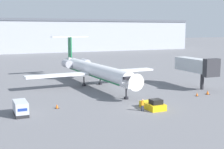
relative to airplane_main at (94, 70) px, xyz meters
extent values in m
plane|color=slate|center=(0.86, -20.97, -3.34)|extent=(600.00, 600.00, 0.00)
cube|color=#9EA3AD|center=(0.86, 99.03, 4.34)|extent=(180.00, 16.00, 15.36)
cube|color=#4C515B|center=(0.86, 99.03, 12.61)|extent=(180.00, 16.80, 1.20)
cylinder|color=white|center=(0.06, -1.19, -0.03)|extent=(4.18, 27.20, 2.82)
cone|color=white|center=(0.80, -15.84, -0.03)|extent=(2.93, 2.39, 2.82)
cube|color=black|center=(0.76, -14.94, 0.47)|extent=(2.43, 0.82, 0.44)
cone|color=white|center=(-0.70, 13.88, -0.03)|extent=(2.69, 3.22, 2.53)
cube|color=#19723F|center=(0.06, -1.19, -0.94)|extent=(3.77, 24.48, 0.20)
cube|color=white|center=(7.63, 0.55, -0.66)|extent=(12.59, 3.31, 0.36)
cube|color=white|center=(-7.64, -0.22, -0.66)|extent=(12.59, 3.31, 0.36)
cylinder|color=#ADADB7|center=(1.70, 10.29, 0.32)|extent=(1.95, 3.18, 1.80)
cylinder|color=#ADADB7|center=(-2.73, 10.06, 0.32)|extent=(1.95, 3.18, 1.80)
cube|color=#19723F|center=(-0.74, 14.50, 3.88)|extent=(0.35, 2.21, 5.00)
cube|color=white|center=(-0.74, 14.50, 6.38)|extent=(9.08, 2.25, 0.20)
cylinder|color=black|center=(0.70, -13.72, -2.39)|extent=(0.24, 0.24, 1.91)
cylinder|color=black|center=(0.70, -13.72, -3.14)|extent=(0.80, 0.80, 0.40)
cylinder|color=black|center=(-1.87, 0.67, -2.39)|extent=(0.24, 0.24, 1.91)
cylinder|color=black|center=(-1.87, 0.67, -3.14)|extent=(0.80, 0.80, 0.40)
cylinder|color=black|center=(1.79, 0.85, -2.39)|extent=(0.24, 0.24, 1.91)
cylinder|color=black|center=(1.79, 0.85, -3.14)|extent=(0.80, 0.80, 0.40)
cube|color=yellow|center=(1.46, -20.95, -2.89)|extent=(2.34, 4.01, 0.91)
cube|color=black|center=(1.46, -21.84, -2.09)|extent=(1.64, 1.44, 0.70)
cube|color=black|center=(1.46, -19.03, -3.02)|extent=(2.11, 0.30, 0.54)
cube|color=#232326|center=(-16.77, -16.75, -3.12)|extent=(1.71, 3.71, 0.45)
cube|color=#B7BCC6|center=(-16.77, -16.75, -2.14)|extent=(1.71, 3.71, 1.51)
cube|color=navy|center=(-16.77, -18.63, -2.14)|extent=(1.19, 0.04, 0.36)
cube|color=#232838|center=(-0.54, -21.48, -2.92)|extent=(0.32, 0.20, 0.84)
cube|color=orange|center=(-0.54, -21.48, -2.17)|extent=(0.40, 0.24, 0.66)
sphere|color=tan|center=(-0.54, -21.48, -1.72)|extent=(0.24, 0.24, 0.24)
cube|color=black|center=(-11.38, -15.07, -3.32)|extent=(0.59, 0.59, 0.04)
cone|color=orange|center=(-11.38, -15.07, -2.99)|extent=(0.42, 0.42, 0.62)
cube|color=black|center=(13.10, -16.55, -3.32)|extent=(0.52, 0.52, 0.04)
cone|color=orange|center=(13.10, -16.55, -2.98)|extent=(0.37, 0.37, 0.64)
cube|color=black|center=(15.76, -16.19, -3.32)|extent=(0.69, 0.69, 0.04)
cone|color=orange|center=(15.76, -16.19, -2.96)|extent=(0.50, 0.50, 0.68)
cylinder|color=#2D2D33|center=(17.94, -12.00, -1.74)|extent=(0.70, 0.70, 3.20)
cube|color=#B2B7BC|center=(17.94, -9.24, 1.16)|extent=(2.60, 9.19, 2.60)
cube|color=#2D2D33|center=(17.94, -14.44, 1.16)|extent=(3.20, 1.20, 3.38)
camera|label=1|loc=(-21.94, -59.40, 8.32)|focal=50.00mm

